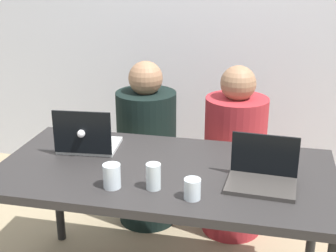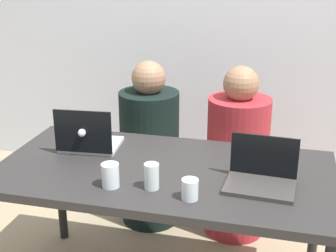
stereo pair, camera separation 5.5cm
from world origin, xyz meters
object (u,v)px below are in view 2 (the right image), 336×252
at_px(laptop_front_right, 261,176).
at_px(water_glass_right, 190,191).
at_px(laptop_back_left, 89,140).
at_px(water_glass_center, 152,178).
at_px(water_glass_left, 110,177).
at_px(person_on_left, 150,153).
at_px(person_on_right, 237,162).

distance_m(laptop_front_right, water_glass_right, 0.33).
height_order(laptop_back_left, water_glass_center, laptop_back_left).
relative_size(laptop_back_left, water_glass_left, 2.94).
bearing_deg(water_glass_right, person_on_left, 115.39).
distance_m(laptop_front_right, laptop_back_left, 0.89).
bearing_deg(laptop_back_left, person_on_left, -110.26).
xyz_separation_m(laptop_back_left, water_glass_center, (0.42, -0.33, -0.00)).
relative_size(person_on_left, water_glass_center, 9.37).
bearing_deg(water_glass_left, person_on_left, 96.13).
bearing_deg(laptop_front_right, water_glass_center, -159.11).
bearing_deg(water_glass_center, person_on_left, 106.98).
height_order(laptop_front_right, laptop_back_left, laptop_back_left).
bearing_deg(person_on_left, water_glass_left, 85.19).
bearing_deg(water_glass_right, water_glass_left, 176.11).
distance_m(person_on_right, water_glass_center, 0.97).
distance_m(person_on_left, water_glass_center, 0.97).
xyz_separation_m(person_on_right, laptop_front_right, (0.17, -0.75, 0.28)).
height_order(person_on_right, laptop_front_right, person_on_right).
relative_size(person_on_right, laptop_front_right, 3.48).
bearing_deg(water_glass_right, laptop_front_right, 34.99).
xyz_separation_m(water_glass_right, water_glass_left, (-0.35, 0.02, 0.01)).
height_order(person_on_left, water_glass_center, person_on_left).
bearing_deg(water_glass_center, water_glass_left, -171.26).
bearing_deg(laptop_back_left, laptop_front_right, 162.57).
xyz_separation_m(laptop_back_left, water_glass_left, (0.25, -0.35, -0.01)).
bearing_deg(laptop_back_left, water_glass_left, 120.08).
relative_size(person_on_left, person_on_right, 1.00).
xyz_separation_m(person_on_left, water_glass_center, (0.27, -0.89, 0.29)).
bearing_deg(laptop_back_left, water_glass_right, 142.57).
distance_m(laptop_front_right, water_glass_left, 0.64).
height_order(laptop_front_right, water_glass_left, laptop_front_right).
xyz_separation_m(person_on_left, person_on_right, (0.54, -0.00, -0.00)).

